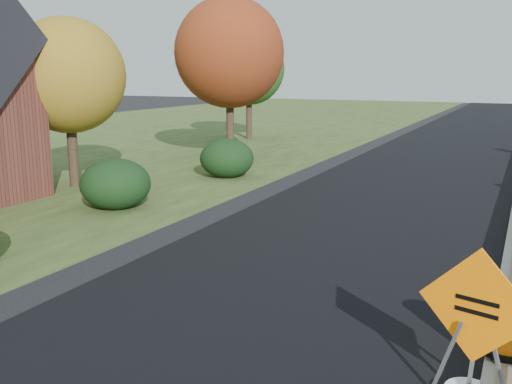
% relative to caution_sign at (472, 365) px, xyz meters
% --- Properties ---
extents(grass_verge_near, '(30.00, 120.00, 0.03)m').
position_rel_caution_sign_xyz_m(grass_verge_near, '(-23.10, 16.30, -0.49)').
color(grass_verge_near, '#344A1F').
rests_on(grass_verge_near, ground).
extents(milled_overlay, '(7.20, 120.00, 0.01)m').
position_rel_caution_sign_xyz_m(milled_overlay, '(-3.50, 16.30, -0.50)').
color(milled_overlay, black).
rests_on(milled_overlay, ground).
extents(hedge_mid, '(2.09, 2.09, 1.52)m').
position_rel_caution_sign_xyz_m(hedge_mid, '(-10.60, 6.30, 0.25)').
color(hedge_mid, black).
rests_on(hedge_mid, ground).
extents(hedge_north, '(2.09, 2.09, 1.52)m').
position_rel_caution_sign_xyz_m(hedge_north, '(-10.10, 12.30, 0.25)').
color(hedge_north, black).
rests_on(hedge_north, ground).
extents(tree_near_yellow, '(3.96, 3.96, 5.88)m').
position_rel_caution_sign_xyz_m(tree_near_yellow, '(-14.10, 8.30, 3.38)').
color(tree_near_yellow, '#473523').
rests_on(tree_near_yellow, ground).
extents(tree_near_red, '(4.95, 4.95, 7.35)m').
position_rel_caution_sign_xyz_m(tree_near_red, '(-12.10, 16.30, 4.36)').
color(tree_near_red, '#473523').
rests_on(tree_near_red, ground).
extents(tree_near_back, '(4.29, 4.29, 6.37)m').
position_rel_caution_sign_xyz_m(tree_near_back, '(-15.10, 24.30, 3.71)').
color(tree_near_back, '#473523').
rests_on(tree_near_back, ground).
extents(caution_sign, '(1.40, 0.60, 1.99)m').
position_rel_caution_sign_xyz_m(caution_sign, '(0.00, 0.00, 0.00)').
color(caution_sign, white).
rests_on(caution_sign, ground).
extents(barrel_median_near, '(0.61, 0.61, 0.89)m').
position_rel_caution_sign_xyz_m(barrel_median_near, '(0.35, 1.07, 0.15)').
color(barrel_median_near, black).
rests_on(barrel_median_near, median).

